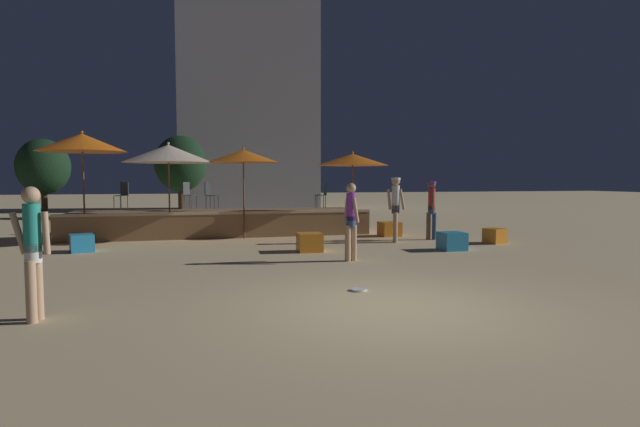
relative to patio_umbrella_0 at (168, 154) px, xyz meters
name	(u,v)px	position (x,y,z in m)	size (l,w,h in m)	color
ground_plane	(392,307)	(3.35, -9.15, -2.59)	(120.00, 120.00, 0.00)	#D1B784
wooden_deck	(220,222)	(1.56, 1.40, -2.21)	(9.60, 3.11, 0.83)	olive
patio_umbrella_0	(168,154)	(0.00, 0.00, 0.00)	(2.67, 2.67, 2.94)	brown
patio_umbrella_1	(243,156)	(2.21, -0.23, -0.06)	(2.20, 2.20, 2.81)	brown
patio_umbrella_2	(352,160)	(5.86, 0.17, -0.11)	(2.40, 2.40, 2.75)	brown
patio_umbrella_3	(82,143)	(-2.37, 0.00, 0.28)	(2.47, 2.47, 3.21)	brown
cube_seat_0	(495,236)	(9.01, -3.25, -2.38)	(0.61, 0.61, 0.43)	orange
cube_seat_1	(310,242)	(3.50, -3.50, -2.36)	(0.63, 0.63, 0.47)	orange
cube_seat_2	(390,229)	(6.81, -0.79, -2.36)	(0.63, 0.63, 0.46)	orange
cube_seat_3	(452,241)	(7.12, -4.18, -2.36)	(0.61, 0.61, 0.46)	#2D9EDB
cube_seat_4	(82,243)	(-2.06, -2.10, -2.37)	(0.67, 0.67, 0.45)	#2D9EDB
person_0	(351,219)	(4.05, -5.15, -1.64)	(0.29, 0.53, 1.74)	tan
person_1	(396,205)	(6.36, -2.30, -1.49)	(0.51, 0.30, 1.89)	tan
person_2	(432,206)	(7.66, -2.00, -1.58)	(0.30, 0.44, 1.77)	brown
person_3	(33,248)	(-1.37, -8.64, -1.65)	(0.50, 0.30, 1.73)	tan
bistro_chair_0	(323,192)	(5.07, 1.00, -1.22)	(0.40, 0.40, 0.90)	#1E4C47
bistro_chair_1	(210,193)	(1.25, 1.63, -1.22)	(0.47, 0.46, 0.90)	#2D3338
bistro_chair_2	(123,193)	(-1.58, 2.19, -1.22)	(0.48, 0.48, 0.90)	#2D3338
bistro_chair_3	(188,192)	(0.54, 2.27, -1.22)	(0.48, 0.48, 0.90)	#47474C
frisbee_disc	(359,290)	(3.24, -8.04, -2.57)	(0.26, 0.26, 0.03)	white
background_tree_0	(180,164)	(0.20, 9.42, -0.03)	(2.45, 2.45, 3.93)	#3D2B1C
background_tree_1	(43,167)	(-6.10, 10.66, -0.17)	(2.40, 2.40, 3.75)	#3D2B1C
distant_building	(247,96)	(4.11, 15.02, 4.28)	(8.25, 3.55, 13.74)	gray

